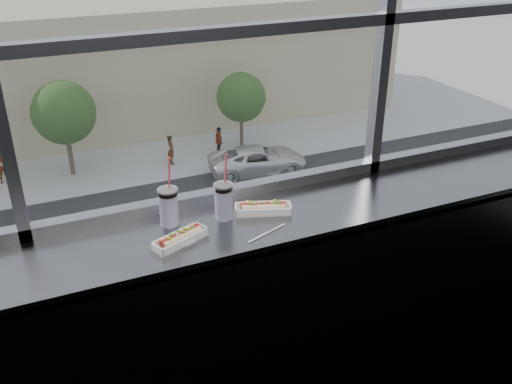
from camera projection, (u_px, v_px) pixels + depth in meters
name	position (u px, v px, depth m)	size (l,w,h in m)	color
wall_back_lower	(221.00, 281.00, 3.39)	(6.00, 6.00, 0.00)	black
counter	(237.00, 227.00, 2.93)	(6.00, 0.55, 0.06)	slate
counter_fascia	(257.00, 336.00, 2.96)	(6.00, 0.04, 1.04)	slate
hotdog_tray_left	(180.00, 237.00, 2.73)	(0.30, 0.19, 0.07)	white
hotdog_tray_right	(263.00, 208.00, 2.99)	(0.31, 0.19, 0.07)	white
soda_cup_left	(169.00, 205.00, 2.85)	(0.10, 0.10, 0.38)	white
soda_cup_right	(224.00, 199.00, 2.90)	(0.10, 0.10, 0.37)	white
loose_straw	(267.00, 233.00, 2.81)	(0.01, 0.01, 0.25)	white
wrapper	(184.00, 242.00, 2.72)	(0.11, 0.08, 0.03)	silver
plaza_ground	(27.00, 100.00, 44.12)	(120.00, 120.00, 0.00)	#ACACAC
street_asphalt	(67.00, 250.00, 24.92)	(80.00, 10.00, 0.06)	black
far_sidewalk	(48.00, 178.00, 31.45)	(80.00, 6.00, 0.04)	#ACACAC
far_building	(22.00, 65.00, 37.82)	(50.00, 14.00, 8.00)	tan
car_near_d	(215.00, 246.00, 23.12)	(6.53, 2.72, 2.18)	white
car_far_c	(258.00, 156.00, 31.64)	(6.07, 2.53, 2.02)	silver
car_near_c	(77.00, 279.00, 21.17)	(6.25, 2.60, 2.08)	maroon
car_near_e	(363.00, 212.00, 25.67)	(6.54, 2.72, 2.18)	navy
pedestrian_d	(219.00, 138.00, 33.98)	(0.92, 0.69, 2.07)	#66605B
pedestrian_b	(1.00, 163.00, 30.48)	(1.00, 0.75, 2.25)	#66605B
pedestrian_c	(171.00, 147.00, 32.73)	(0.93, 0.70, 2.09)	#66605B
tree_center	(64.00, 113.00, 30.32)	(3.42, 3.42, 5.35)	#47382B
tree_right	(241.00, 97.00, 34.20)	(3.00, 3.00, 4.69)	#47382B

